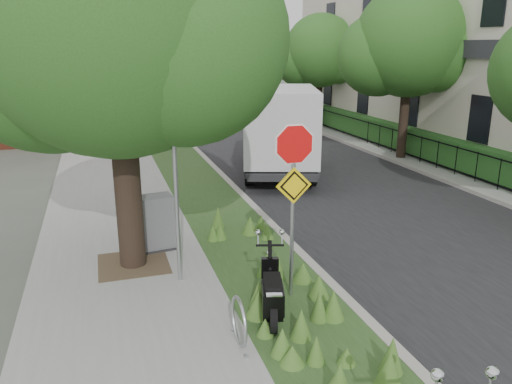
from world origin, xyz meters
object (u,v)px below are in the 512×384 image
sign_assembly (294,176)px  box_truck (280,126)px  utility_cabinet (154,224)px  scooter_near (272,298)px

sign_assembly → box_truck: size_ratio=0.52×
sign_assembly → utility_cabinet: (-2.06, 2.92, -1.63)m
sign_assembly → box_truck: bearing=71.3°
utility_cabinet → scooter_near: bearing=-67.7°
box_truck → utility_cabinet: box_truck is taller
sign_assembly → utility_cabinet: sign_assembly is taller
sign_assembly → box_truck: sign_assembly is taller
box_truck → utility_cabinet: size_ratio=5.15×
sign_assembly → box_truck: 9.34m
scooter_near → sign_assembly: bearing=47.7°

